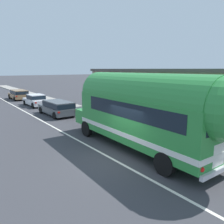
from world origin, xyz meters
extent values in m
plane|color=#38383D|center=(0.00, 0.00, 0.00)|extent=(300.00, 300.00, 0.00)
cube|color=silver|center=(0.00, 12.00, 0.00)|extent=(0.14, 80.00, 0.01)
cube|color=silver|center=(3.95, 12.00, 0.00)|extent=(0.12, 80.00, 0.01)
cube|color=gray|center=(5.04, 10.00, 0.07)|extent=(2.17, 90.00, 0.15)
cube|color=gray|center=(11.14, 2.93, 2.05)|extent=(8.60, 20.10, 4.10)
cube|color=#4C4742|center=(11.14, 2.93, 4.22)|extent=(8.90, 20.40, 0.24)
cube|color=black|center=(6.86, 2.93, 1.80)|extent=(0.08, 18.10, 1.20)
cube|color=#2D8C3D|center=(1.96, 0.21, 1.75)|extent=(2.74, 8.68, 2.30)
cylinder|color=#2D8C3D|center=(1.96, 0.21, 2.90)|extent=(2.68, 8.58, 2.45)
sphere|color=#2D8C3D|center=(1.84, -4.05, 2.90)|extent=(2.40, 2.40, 2.40)
cube|color=#2D8C3D|center=(2.10, 5.17, 1.07)|extent=(2.30, 1.36, 0.95)
cube|color=silver|center=(1.96, 0.21, 1.10)|extent=(2.78, 8.72, 0.24)
cube|color=black|center=(1.95, -0.09, 2.35)|extent=(2.72, 6.89, 0.76)
cube|color=black|center=(1.84, -4.06, 2.40)|extent=(2.00, 0.14, 0.84)
cube|color=silver|center=(1.84, -4.07, 1.15)|extent=(0.80, 0.08, 0.90)
cube|color=silver|center=(1.84, -4.16, 0.55)|extent=(2.34, 0.20, 0.20)
sphere|color=red|center=(0.79, -4.05, 0.85)|extent=(0.20, 0.20, 0.20)
cube|color=black|center=(2.08, 4.57, 2.40)|extent=(2.14, 0.16, 0.96)
cube|color=silver|center=(2.12, 5.86, 0.95)|extent=(0.90, 0.12, 0.56)
cylinder|color=black|center=(0.90, 4.15, 0.50)|extent=(0.29, 1.01, 1.00)
cylinder|color=black|center=(3.24, 4.08, 0.50)|extent=(0.29, 1.01, 1.00)
cylinder|color=black|center=(0.71, -2.47, 0.50)|extent=(0.29, 1.01, 1.00)
cylinder|color=black|center=(3.05, -2.53, 0.50)|extent=(0.29, 1.01, 1.00)
cube|color=#474C51|center=(2.00, 11.74, 0.52)|extent=(1.99, 4.75, 0.60)
cube|color=#474C51|center=(2.01, 11.27, 1.09)|extent=(1.76, 3.50, 0.55)
cube|color=black|center=(2.01, 11.27, 1.06)|extent=(1.82, 3.54, 0.43)
cube|color=red|center=(1.22, 9.36, 0.70)|extent=(0.20, 0.04, 0.14)
cube|color=red|center=(2.87, 9.39, 0.70)|extent=(0.20, 0.04, 0.14)
cylinder|color=black|center=(1.06, 13.38, 0.32)|extent=(0.21, 0.64, 0.64)
cylinder|color=black|center=(2.88, 13.42, 0.32)|extent=(0.21, 0.64, 0.64)
cylinder|color=black|center=(1.13, 10.07, 0.32)|extent=(0.21, 0.64, 0.64)
cylinder|color=black|center=(2.94, 10.10, 0.32)|extent=(0.21, 0.64, 0.64)
cube|color=white|center=(2.12, 18.23, 0.52)|extent=(1.89, 4.43, 0.60)
cube|color=white|center=(2.12, 18.10, 1.09)|extent=(1.62, 2.08, 0.55)
cube|color=black|center=(2.12, 18.10, 1.06)|extent=(1.69, 2.12, 0.43)
cube|color=red|center=(1.41, 16.00, 0.70)|extent=(0.20, 0.05, 0.14)
cube|color=red|center=(2.94, 16.04, 0.70)|extent=(0.20, 0.05, 0.14)
cylinder|color=black|center=(1.24, 19.70, 0.32)|extent=(0.22, 0.65, 0.64)
cylinder|color=black|center=(2.93, 19.74, 0.32)|extent=(0.22, 0.65, 0.64)
cylinder|color=black|center=(1.32, 16.71, 0.32)|extent=(0.22, 0.65, 0.64)
cylinder|color=black|center=(3.01, 16.76, 0.32)|extent=(0.22, 0.65, 0.64)
cube|color=olive|center=(1.96, 25.54, 0.52)|extent=(1.89, 4.61, 0.60)
cube|color=olive|center=(1.96, 25.07, 1.09)|extent=(1.68, 3.36, 0.55)
cube|color=black|center=(1.96, 25.07, 1.06)|extent=(1.74, 3.40, 0.43)
cube|color=red|center=(1.15, 23.22, 0.70)|extent=(0.20, 0.04, 0.14)
cube|color=red|center=(2.79, 23.23, 0.70)|extent=(0.20, 0.04, 0.14)
cylinder|color=black|center=(1.06, 27.14, 0.32)|extent=(0.20, 0.64, 0.64)
cylinder|color=black|center=(2.86, 27.15, 0.32)|extent=(0.20, 0.64, 0.64)
cylinder|color=black|center=(1.07, 23.93, 0.32)|extent=(0.20, 0.64, 0.64)
cylinder|color=black|center=(2.86, 23.94, 0.32)|extent=(0.20, 0.64, 0.64)
camera|label=1|loc=(-6.01, -7.89, 4.32)|focal=35.08mm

